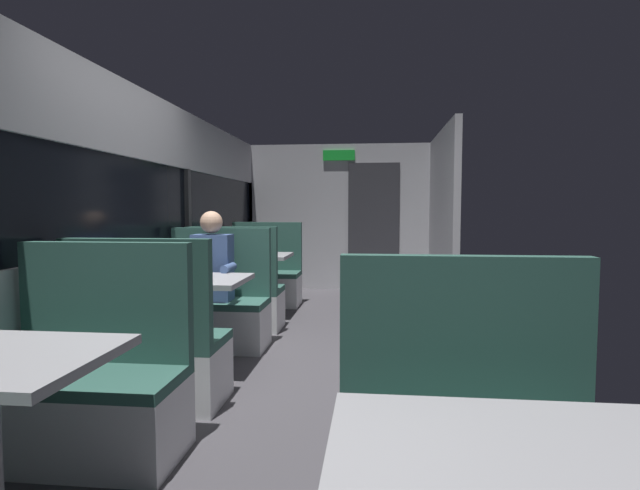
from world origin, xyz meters
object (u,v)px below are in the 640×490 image
object	(u,v)px
dining_table_mid_window	(188,291)
bench_front_aisle_facing_entry	(469,474)
bench_near_window_facing_entry	(91,393)
seated_passenger	(214,291)
bench_far_window_facing_end	(236,299)
bench_far_window_facing_entry	(265,280)
bench_mid_window_facing_entry	(217,312)
bench_mid_window_facing_end	(149,355)
dining_table_far_window	(252,263)

from	to	relation	value
dining_table_mid_window	bench_front_aisle_facing_entry	bearing A→B (deg)	-47.81
bench_near_window_facing_entry	seated_passenger	distance (m)	2.01
bench_near_window_facing_entry	dining_table_mid_window	distance (m)	1.41
bench_far_window_facing_end	bench_far_window_facing_entry	bearing A→B (deg)	90.00
bench_mid_window_facing_entry	bench_far_window_facing_entry	size ratio (longest dim) A/B	1.00
bench_front_aisle_facing_entry	bench_far_window_facing_entry	bearing A→B (deg)	110.65
bench_far_window_facing_end	bench_far_window_facing_entry	world-z (taller)	same
dining_table_mid_window	bench_mid_window_facing_entry	distance (m)	0.77
bench_mid_window_facing_end	bench_far_window_facing_entry	size ratio (longest dim) A/B	1.00
dining_table_far_window	bench_front_aisle_facing_entry	distance (m)	4.44
bench_near_window_facing_entry	seated_passenger	xyz separation A→B (m)	(0.00, 2.00, 0.21)
bench_mid_window_facing_end	bench_far_window_facing_entry	bearing A→B (deg)	90.00
bench_mid_window_facing_end	seated_passenger	world-z (taller)	seated_passenger
bench_front_aisle_facing_entry	seated_passenger	distance (m)	3.17
dining_table_mid_window	bench_mid_window_facing_end	xyz separation A→B (m)	(0.00, -0.70, -0.31)
dining_table_mid_window	bench_far_window_facing_entry	world-z (taller)	bench_far_window_facing_entry
bench_near_window_facing_entry	dining_table_far_window	size ratio (longest dim) A/B	1.22
bench_far_window_facing_end	bench_near_window_facing_entry	bearing A→B (deg)	-90.00
seated_passenger	bench_mid_window_facing_end	bearing A→B (deg)	-90.00
dining_table_mid_window	bench_far_window_facing_end	world-z (taller)	bench_far_window_facing_end
bench_mid_window_facing_entry	bench_front_aisle_facing_entry	distance (m)	3.22
bench_near_window_facing_entry	bench_mid_window_facing_end	size ratio (longest dim) A/B	1.00
bench_mid_window_facing_entry	dining_table_mid_window	bearing A→B (deg)	-90.00
bench_mid_window_facing_entry	bench_far_window_facing_entry	world-z (taller)	same
bench_far_window_facing_end	bench_front_aisle_facing_entry	distance (m)	3.80
dining_table_mid_window	bench_far_window_facing_entry	distance (m)	2.79
bench_mid_window_facing_end	bench_front_aisle_facing_entry	size ratio (longest dim) A/B	1.00
bench_mid_window_facing_end	bench_far_window_facing_end	distance (m)	2.07
dining_table_mid_window	bench_far_window_facing_entry	xyz separation A→B (m)	(0.00, 2.77, -0.31)
bench_front_aisle_facing_entry	bench_near_window_facing_entry	bearing A→B (deg)	161.47
dining_table_mid_window	bench_mid_window_facing_entry	world-z (taller)	bench_mid_window_facing_entry
dining_table_far_window	seated_passenger	distance (m)	1.45
bench_front_aisle_facing_entry	seated_passenger	xyz separation A→B (m)	(-1.79, 2.60, 0.21)
dining_table_mid_window	dining_table_far_window	size ratio (longest dim) A/B	1.00
bench_near_window_facing_entry	bench_front_aisle_facing_entry	size ratio (longest dim) A/B	1.00
bench_front_aisle_facing_entry	bench_mid_window_facing_end	bearing A→B (deg)	144.52
bench_far_window_facing_entry	dining_table_far_window	bearing A→B (deg)	-90.00
bench_far_window_facing_entry	seated_passenger	distance (m)	2.16
bench_near_window_facing_entry	bench_mid_window_facing_entry	bearing A→B (deg)	90.00
dining_table_mid_window	bench_far_window_facing_entry	size ratio (longest dim) A/B	0.82
dining_table_mid_window	bench_near_window_facing_entry	bearing A→B (deg)	-90.00
bench_mid_window_facing_entry	bench_far_window_facing_end	size ratio (longest dim) A/B	1.00
bench_front_aisle_facing_entry	dining_table_mid_window	bearing A→B (deg)	132.19
bench_front_aisle_facing_entry	seated_passenger	world-z (taller)	seated_passenger
bench_mid_window_facing_end	bench_front_aisle_facing_entry	distance (m)	2.20
bench_mid_window_facing_end	bench_front_aisle_facing_entry	xyz separation A→B (m)	(1.79, -1.28, 0.00)
dining_table_mid_window	bench_front_aisle_facing_entry	xyz separation A→B (m)	(1.79, -1.98, -0.31)
dining_table_far_window	bench_far_window_facing_entry	xyz separation A→B (m)	(0.00, 0.70, -0.31)
seated_passenger	bench_mid_window_facing_entry	bearing A→B (deg)	90.00
bench_mid_window_facing_end	bench_front_aisle_facing_entry	bearing A→B (deg)	-35.48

